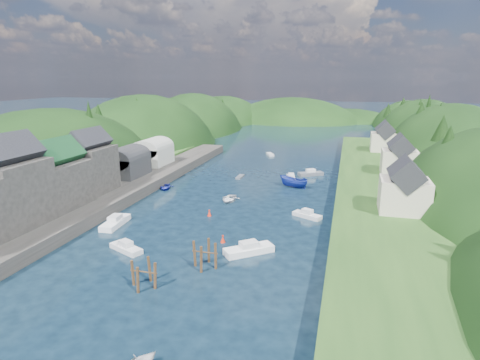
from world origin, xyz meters
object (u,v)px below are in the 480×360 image
(piling_cluster_far, at_px, (205,257))
(channel_buoy_near, at_px, (223,239))
(piling_cluster_near, at_px, (144,277))
(channel_buoy_far, at_px, (209,213))

(piling_cluster_far, relative_size, channel_buoy_near, 3.48)
(piling_cluster_near, bearing_deg, channel_buoy_near, 71.43)
(piling_cluster_near, height_order, piling_cluster_far, piling_cluster_far)
(channel_buoy_near, relative_size, channel_buoy_far, 1.00)
(piling_cluster_far, bearing_deg, channel_buoy_far, 107.84)
(piling_cluster_near, relative_size, channel_buoy_far, 3.22)
(piling_cluster_near, distance_m, channel_buoy_far, 23.46)
(channel_buoy_near, bearing_deg, piling_cluster_far, -88.49)
(channel_buoy_far, bearing_deg, piling_cluster_near, -88.06)
(piling_cluster_far, height_order, channel_buoy_far, piling_cluster_far)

